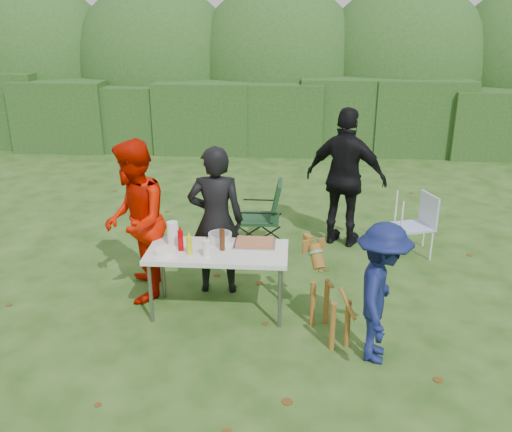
# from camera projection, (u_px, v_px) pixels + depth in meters

# --- Properties ---
(ground) EXTENTS (80.00, 80.00, 0.00)m
(ground) POSITION_uv_depth(u_px,v_px,m) (244.00, 325.00, 5.74)
(ground) COLOR #1E4211
(hedge_row) EXTENTS (22.00, 1.40, 1.70)m
(hedge_row) POSITION_uv_depth(u_px,v_px,m) (275.00, 115.00, 12.93)
(hedge_row) COLOR #23471C
(hedge_row) RESTS_ON ground
(shrub_backdrop) EXTENTS (20.00, 2.60, 3.20)m
(shrub_backdrop) POSITION_uv_depth(u_px,v_px,m) (278.00, 76.00, 14.17)
(shrub_backdrop) COLOR #3D6628
(shrub_backdrop) RESTS_ON ground
(folding_table) EXTENTS (1.50, 0.70, 0.74)m
(folding_table) POSITION_uv_depth(u_px,v_px,m) (218.00, 255.00, 5.79)
(folding_table) COLOR silver
(folding_table) RESTS_ON ground
(person_cook) EXTENTS (0.67, 0.46, 1.76)m
(person_cook) POSITION_uv_depth(u_px,v_px,m) (216.00, 221.00, 6.20)
(person_cook) COLOR black
(person_cook) RESTS_ON ground
(person_red_jacket) EXTENTS (0.88, 1.03, 1.85)m
(person_red_jacket) POSITION_uv_depth(u_px,v_px,m) (135.00, 222.00, 6.06)
(person_red_jacket) COLOR red
(person_red_jacket) RESTS_ON ground
(person_black_puffy) EXTENTS (1.24, 0.88, 1.95)m
(person_black_puffy) POSITION_uv_depth(u_px,v_px,m) (346.00, 178.00, 7.49)
(person_black_puffy) COLOR black
(person_black_puffy) RESTS_ON ground
(child) EXTENTS (0.68, 0.97, 1.37)m
(child) POSITION_uv_depth(u_px,v_px,m) (381.00, 293.00, 4.98)
(child) COLOR #11194D
(child) RESTS_ON ground
(dog) EXTENTS (0.71, 0.99, 0.88)m
(dog) POSITION_uv_depth(u_px,v_px,m) (330.00, 297.00, 5.42)
(dog) COLOR brown
(dog) RESTS_ON ground
(camping_chair) EXTENTS (0.61, 0.61, 0.98)m
(camping_chair) POSITION_uv_depth(u_px,v_px,m) (260.00, 215.00, 7.53)
(camping_chair) COLOR #193B1F
(camping_chair) RESTS_ON ground
(lawn_chair) EXTENTS (0.63, 0.63, 0.84)m
(lawn_chair) POSITION_uv_depth(u_px,v_px,m) (413.00, 224.00, 7.37)
(lawn_chair) COLOR #4974BC
(lawn_chair) RESTS_ON ground
(food_tray) EXTENTS (0.45, 0.30, 0.02)m
(food_tray) POSITION_uv_depth(u_px,v_px,m) (255.00, 244.00, 5.89)
(food_tray) COLOR #B7B7BA
(food_tray) RESTS_ON folding_table
(focaccia_bread) EXTENTS (0.40, 0.26, 0.04)m
(focaccia_bread) POSITION_uv_depth(u_px,v_px,m) (255.00, 242.00, 5.88)
(focaccia_bread) COLOR #B26942
(focaccia_bread) RESTS_ON food_tray
(mustard_bottle) EXTENTS (0.06, 0.06, 0.20)m
(mustard_bottle) POSITION_uv_depth(u_px,v_px,m) (189.00, 245.00, 5.63)
(mustard_bottle) COLOR #CCD60F
(mustard_bottle) RESTS_ON folding_table
(ketchup_bottle) EXTENTS (0.06, 0.06, 0.22)m
(ketchup_bottle) POSITION_uv_depth(u_px,v_px,m) (181.00, 241.00, 5.73)
(ketchup_bottle) COLOR #BC0005
(ketchup_bottle) RESTS_ON folding_table
(beer_bottle) EXTENTS (0.06, 0.06, 0.24)m
(beer_bottle) POSITION_uv_depth(u_px,v_px,m) (222.00, 240.00, 5.73)
(beer_bottle) COLOR #47230F
(beer_bottle) RESTS_ON folding_table
(paper_towel_roll) EXTENTS (0.12, 0.12, 0.26)m
(paper_towel_roll) POSITION_uv_depth(u_px,v_px,m) (173.00, 233.00, 5.87)
(paper_towel_roll) COLOR white
(paper_towel_roll) RESTS_ON folding_table
(cup_stack) EXTENTS (0.08, 0.08, 0.18)m
(cup_stack) POSITION_uv_depth(u_px,v_px,m) (207.00, 249.00, 5.58)
(cup_stack) COLOR white
(cup_stack) RESTS_ON folding_table
(pasta_bowl) EXTENTS (0.26, 0.26, 0.10)m
(pasta_bowl) POSITION_uv_depth(u_px,v_px,m) (220.00, 237.00, 5.97)
(pasta_bowl) COLOR silver
(pasta_bowl) RESTS_ON folding_table
(plate_stack) EXTENTS (0.24, 0.24, 0.05)m
(plate_stack) POSITION_uv_depth(u_px,v_px,m) (166.00, 251.00, 5.68)
(plate_stack) COLOR white
(plate_stack) RESTS_ON folding_table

